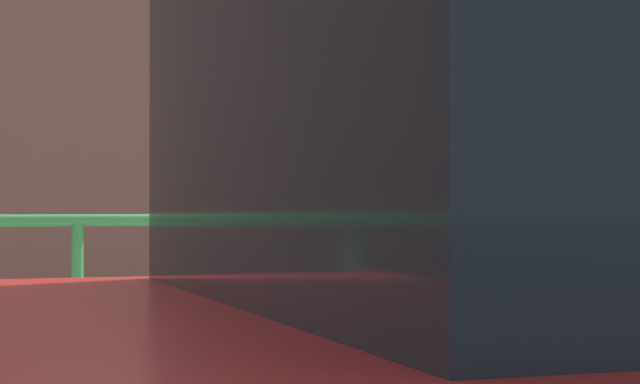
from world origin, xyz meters
TOP-DOWN VIEW (x-y plane):
  - parking_meter at (-0.01, 0.50)m, footprint 0.16×0.16m
  - pedestrian_at_meter at (-0.54, 0.67)m, footprint 0.71×0.58m
  - background_railing at (0.00, 2.55)m, footprint 24.06×0.06m
  - backdrop_wall at (0.00, 5.59)m, footprint 32.00×0.50m

SIDE VIEW (x-z plane):
  - background_railing at x=0.00m, z-range 0.39..1.50m
  - parking_meter at x=-0.01m, z-range 0.44..1.86m
  - pedestrian_at_meter at x=-0.54m, z-range 0.29..2.08m
  - backdrop_wall at x=0.00m, z-range 0.00..3.21m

